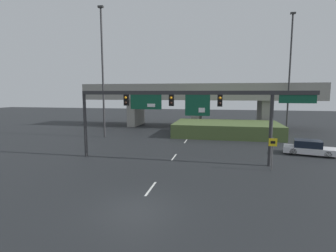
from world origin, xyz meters
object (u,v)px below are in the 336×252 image
Objects in this scene: speed_limit_sign at (272,149)px; signal_gantry at (185,103)px; highway_light_pole_far at (103,70)px; parked_sedan_near_right at (309,148)px; highway_light_pole_near at (290,72)px.

signal_gantry is at bearing 168.85° from speed_limit_sign.
signal_gantry is 16.29m from highway_light_pole_far.
speed_limit_sign is 0.15× the size of highway_light_pole_far.
speed_limit_sign is 23.27m from highway_light_pole_far.
signal_gantry is 7.70m from speed_limit_sign.
highway_light_pole_far is at bearing -179.81° from parked_sedan_near_right.
highway_light_pole_near is at bearing 98.51° from parked_sedan_near_right.
highway_light_pole_near is (5.57, 20.19, 7.16)m from speed_limit_sign.
highway_light_pole_near is 1.02× the size of highway_light_pole_far.
parked_sedan_near_right is at bearing 54.52° from speed_limit_sign.
speed_limit_sign is (6.82, -1.34, -3.31)m from signal_gantry.
highway_light_pole_far reaches higher than speed_limit_sign.
parked_sedan_near_right is (11.26, 4.88, -4.33)m from signal_gantry.
highway_light_pole_near reaches higher than highway_light_pole_far.
signal_gantry is 1.15× the size of highway_light_pole_near.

